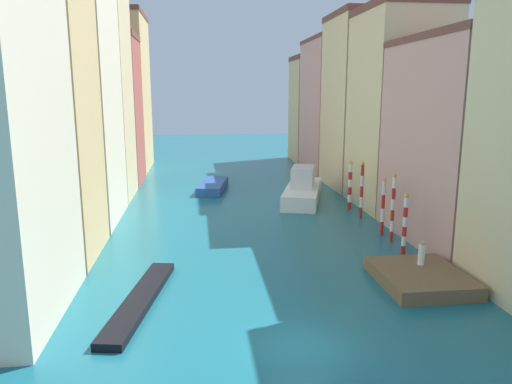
{
  "coord_description": "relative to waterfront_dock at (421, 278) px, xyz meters",
  "views": [
    {
      "loc": [
        -3.95,
        -17.41,
        10.08
      ],
      "look_at": [
        1.1,
        23.8,
        1.5
      ],
      "focal_mm": 33.99,
      "sensor_mm": 36.0,
      "label": 1
    }
  ],
  "objects": [
    {
      "name": "mooring_pole_2",
      "position": [
        1.35,
        9.04,
        1.75
      ],
      "size": [
        0.27,
        0.27,
        4.16
      ],
      "color": "red",
      "rests_on": "ground"
    },
    {
      "name": "building_left_2",
      "position": [
        -21.31,
        15.97,
        10.85
      ],
      "size": [
        6.75,
        9.35,
        22.43
      ],
      "color": "beige",
      "rests_on": "ground"
    },
    {
      "name": "gondola_black",
      "position": [
        -14.62,
        -0.61,
        -0.18
      ],
      "size": [
        2.87,
        9.32,
        0.38
      ],
      "color": "black",
      "rests_on": "ground"
    },
    {
      "name": "building_left_4",
      "position": [
        -21.31,
        32.85,
        7.84
      ],
      "size": [
        6.75,
        7.94,
        16.38
      ],
      "color": "#B25147",
      "rests_on": "ground"
    },
    {
      "name": "building_right_2",
      "position": [
        5.81,
        17.8,
        8.3
      ],
      "size": [
        6.75,
        8.93,
        17.3
      ],
      "color": "beige",
      "rests_on": "ground"
    },
    {
      "name": "building_right_1",
      "position": [
        5.81,
        7.38,
        6.53
      ],
      "size": [
        6.75,
        11.87,
        13.77
      ],
      "color": "tan",
      "rests_on": "ground"
    },
    {
      "name": "building_left_5",
      "position": [
        -21.31,
        42.7,
        9.63
      ],
      "size": [
        6.75,
        11.69,
        19.97
      ],
      "color": "#DBB77A",
      "rests_on": "ground"
    },
    {
      "name": "building_left_3",
      "position": [
        -21.31,
        24.68,
        10.74
      ],
      "size": [
        6.75,
        7.89,
        22.2
      ],
      "color": "beige",
      "rests_on": "ground"
    },
    {
      "name": "mooring_pole_3",
      "position": [
        1.47,
        13.94,
        1.98
      ],
      "size": [
        0.27,
        0.27,
        4.6
      ],
      "color": "red",
      "rests_on": "ground"
    },
    {
      "name": "mooring_pole_4",
      "position": [
        1.4,
        16.77,
        1.85
      ],
      "size": [
        0.36,
        0.36,
        4.32
      ],
      "color": "red",
      "rests_on": "ground"
    },
    {
      "name": "building_left_1",
      "position": [
        -21.31,
        7.26,
        9.83
      ],
      "size": [
        6.75,
        7.32,
        20.38
      ],
      "color": "#DBB77A",
      "rests_on": "ground"
    },
    {
      "name": "building_right_4",
      "position": [
        5.81,
        37.84,
        7.99
      ],
      "size": [
        6.75,
        11.48,
        16.7
      ],
      "color": "tan",
      "rests_on": "ground"
    },
    {
      "name": "mooring_pole_1",
      "position": [
        1.38,
        7.37,
        2.05
      ],
      "size": [
        0.27,
        0.27,
        4.75
      ],
      "color": "red",
      "rests_on": "ground"
    },
    {
      "name": "motorboat_0",
      "position": [
        -10.12,
        26.88,
        0.06
      ],
      "size": [
        3.65,
        7.73,
        0.86
      ],
      "color": "#234C93",
      "rests_on": "ground"
    },
    {
      "name": "waterfront_dock",
      "position": [
        0.0,
        0.0,
        0.0
      ],
      "size": [
        4.4,
        5.28,
        0.74
      ],
      "color": "brown",
      "rests_on": "ground"
    },
    {
      "name": "building_right_5",
      "position": [
        5.81,
        47.79,
        7.25
      ],
      "size": [
        6.75,
        7.68,
        15.21
      ],
      "color": "#DBB77A",
      "rests_on": "ground"
    },
    {
      "name": "building_right_3",
      "position": [
        5.81,
        27.27,
        8.7
      ],
      "size": [
        6.75,
        9.45,
        18.11
      ],
      "color": "beige",
      "rests_on": "ground"
    },
    {
      "name": "person_on_dock",
      "position": [
        0.43,
        0.94,
        1.01
      ],
      "size": [
        0.36,
        0.36,
        1.39
      ],
      "color": "white",
      "rests_on": "waterfront_dock"
    },
    {
      "name": "ground_plane",
      "position": [
        -7.75,
        18.78,
        -0.37
      ],
      "size": [
        154.0,
        154.0,
        0.0
      ],
      "primitive_type": "plane",
      "color": "#196070"
    },
    {
      "name": "vaporetto_white",
      "position": [
        -1.85,
        20.9,
        0.71
      ],
      "size": [
        5.9,
        10.83,
        3.22
      ],
      "color": "white",
      "rests_on": "ground"
    },
    {
      "name": "mooring_pole_0",
      "position": [
        1.05,
        4.64,
        1.67
      ],
      "size": [
        0.3,
        0.3,
        3.98
      ],
      "color": "red",
      "rests_on": "ground"
    }
  ]
}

